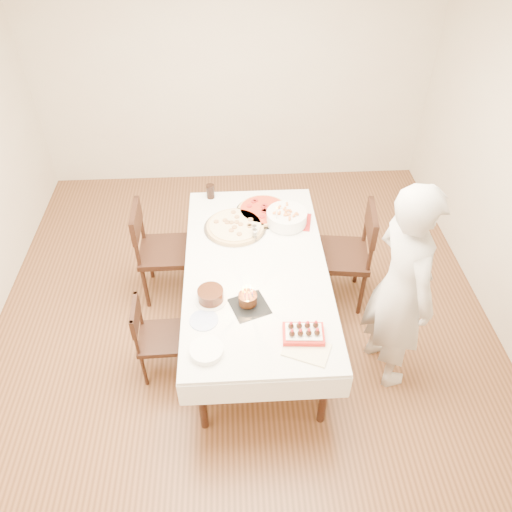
{
  "coord_description": "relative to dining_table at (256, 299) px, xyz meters",
  "views": [
    {
      "loc": [
        -0.05,
        -2.96,
        3.48
      ],
      "look_at": [
        0.11,
        -0.04,
        0.86
      ],
      "focal_mm": 35.0,
      "sensor_mm": 36.0,
      "label": 1
    }
  ],
  "objects": [
    {
      "name": "person",
      "position": [
        1.03,
        -0.46,
        0.52
      ],
      "size": [
        0.59,
        0.74,
        1.8
      ],
      "primitive_type": "imported",
      "rotation": [
        0.0,
        0.0,
        1.83
      ],
      "color": "beige",
      "rests_on": "floor"
    },
    {
      "name": "cake_board",
      "position": [
        -0.07,
        -0.43,
        0.38
      ],
      "size": [
        0.33,
        0.33,
        0.01
      ],
      "primitive_type": "cube",
      "rotation": [
        0.0,
        0.0,
        0.35
      ],
      "color": "black",
      "rests_on": "dining_table"
    },
    {
      "name": "taper_candle",
      "position": [
        0.2,
        0.47,
        0.5
      ],
      "size": [
        0.07,
        0.07,
        0.25
      ],
      "primitive_type": "cylinder",
      "rotation": [
        0.0,
        0.0,
        -0.4
      ],
      "color": "white",
      "rests_on": "dining_table"
    },
    {
      "name": "pasta_bowl",
      "position": [
        0.3,
        0.55,
        0.44
      ],
      "size": [
        0.4,
        0.4,
        0.11
      ],
      "primitive_type": "cylinder",
      "rotation": [
        0.0,
        0.0,
        -0.13
      ],
      "color": "white",
      "rests_on": "dining_table"
    },
    {
      "name": "ceiling",
      "position": [
        -0.11,
        0.04,
        2.33
      ],
      "size": [
        5.0,
        5.0,
        0.0
      ],
      "primitive_type": "plane",
      "rotation": [
        3.14,
        0.0,
        0.0
      ],
      "color": "white",
      "rests_on": "wall_back"
    },
    {
      "name": "chair_left_dessert",
      "position": [
        -0.77,
        -0.39,
        0.01
      ],
      "size": [
        0.4,
        0.4,
        0.77
      ],
      "primitive_type": null,
      "rotation": [
        0.0,
        0.0,
        3.16
      ],
      "color": "black",
      "rests_on": "floor"
    },
    {
      "name": "chair_left_savory",
      "position": [
        -0.8,
        0.52,
        0.12
      ],
      "size": [
        0.51,
        0.51,
        0.98
      ],
      "primitive_type": null,
      "rotation": [
        0.0,
        0.0,
        3.15
      ],
      "color": "black",
      "rests_on": "floor"
    },
    {
      "name": "strawberry_box",
      "position": [
        0.29,
        -0.74,
        0.41
      ],
      "size": [
        0.3,
        0.21,
        0.07
      ],
      "primitive_type": null,
      "rotation": [
        0.0,
        0.0,
        -0.07
      ],
      "color": "#B11A14",
      "rests_on": "dining_table"
    },
    {
      "name": "shaker_pair",
      "position": [
        0.01,
        0.33,
        0.43
      ],
      "size": [
        0.12,
        0.12,
        0.12
      ],
      "primitive_type": null,
      "rotation": [
        0.0,
        0.0,
        -0.26
      ],
      "color": "white",
      "rests_on": "dining_table"
    },
    {
      "name": "wall_back",
      "position": [
        -0.11,
        2.54,
        0.98
      ],
      "size": [
        4.5,
        0.04,
        2.7
      ],
      "primitive_type": "cube",
      "color": "beige",
      "rests_on": "floor"
    },
    {
      "name": "china_plate",
      "position": [
        -0.41,
        -0.55,
        0.38
      ],
      "size": [
        0.24,
        0.24,
        0.01
      ],
      "primitive_type": "cylinder",
      "rotation": [
        0.0,
        0.0,
        -0.15
      ],
      "color": "white",
      "rests_on": "dining_table"
    },
    {
      "name": "pizza_white",
      "position": [
        -0.15,
        0.5,
        0.4
      ],
      "size": [
        0.69,
        0.69,
        0.04
      ],
      "primitive_type": "cylinder",
      "rotation": [
        0.0,
        0.0,
        -0.3
      ],
      "color": "beige",
      "rests_on": "dining_table"
    },
    {
      "name": "box_lid",
      "position": [
        0.29,
        -0.85,
        0.38
      ],
      "size": [
        0.36,
        0.31,
        0.03
      ],
      "primitive_type": "cube",
      "rotation": [
        0.0,
        0.0,
        -0.42
      ],
      "color": "beige",
      "rests_on": "dining_table"
    },
    {
      "name": "cola_glass",
      "position": [
        -0.37,
        0.98,
        0.44
      ],
      "size": [
        0.1,
        0.1,
        0.14
      ],
      "primitive_type": "cylinder",
      "rotation": [
        0.0,
        0.0,
        -0.35
      ],
      "color": "black",
      "rests_on": "dining_table"
    },
    {
      "name": "birthday_cake",
      "position": [
        -0.08,
        -0.4,
        0.46
      ],
      "size": [
        0.17,
        0.17,
        0.14
      ],
      "primitive_type": "cylinder",
      "rotation": [
        0.0,
        0.0,
        -0.25
      ],
      "color": "#391F0F",
      "rests_on": "dining_table"
    },
    {
      "name": "floor",
      "position": [
        -0.11,
        0.04,
        -0.38
      ],
      "size": [
        5.0,
        5.0,
        0.0
      ],
      "primitive_type": "plane",
      "color": "#50301B",
      "rests_on": "ground"
    },
    {
      "name": "pizza_pepperoni",
      "position": [
        0.11,
        0.72,
        0.4
      ],
      "size": [
        0.64,
        0.64,
        0.04
      ],
      "primitive_type": "cylinder",
      "rotation": [
        0.0,
        0.0,
        -0.33
      ],
      "color": "red",
      "rests_on": "dining_table"
    },
    {
      "name": "red_placemat",
      "position": [
        0.39,
        0.57,
        0.38
      ],
      "size": [
        0.31,
        0.31,
        0.01
      ],
      "primitive_type": "cube",
      "rotation": [
        0.0,
        0.0,
        -0.21
      ],
      "color": "#B21E1E",
      "rests_on": "dining_table"
    },
    {
      "name": "chair_right_savory",
      "position": [
        0.78,
        0.36,
        0.14
      ],
      "size": [
        0.59,
        0.59,
        1.03
      ],
      "primitive_type": null,
      "rotation": [
        0.0,
        0.0,
        -0.13
      ],
      "color": "black",
      "rests_on": "floor"
    },
    {
      "name": "dining_table",
      "position": [
        0.0,
        0.0,
        0.0
      ],
      "size": [
        1.78,
        2.4,
        0.75
      ],
      "primitive_type": "cube",
      "rotation": [
        0.0,
        0.0,
        0.33
      ],
      "color": "white",
      "rests_on": "floor"
    },
    {
      "name": "layer_cake",
      "position": [
        -0.36,
        -0.35,
        0.43
      ],
      "size": [
        0.31,
        0.31,
        0.1
      ],
      "primitive_type": "cylinder",
      "rotation": [
        0.0,
        0.0,
        0.29
      ],
      "color": "#371A0D",
      "rests_on": "dining_table"
    },
    {
      "name": "plate_stack",
      "position": [
        -0.38,
        -0.84,
        0.4
      ],
      "size": [
        0.25,
        0.25,
        0.05
      ],
      "primitive_type": "cylinder",
      "rotation": [
        0.0,
        0.0,
        -0.12
      ],
      "color": "white",
      "rests_on": "dining_table"
    }
  ]
}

